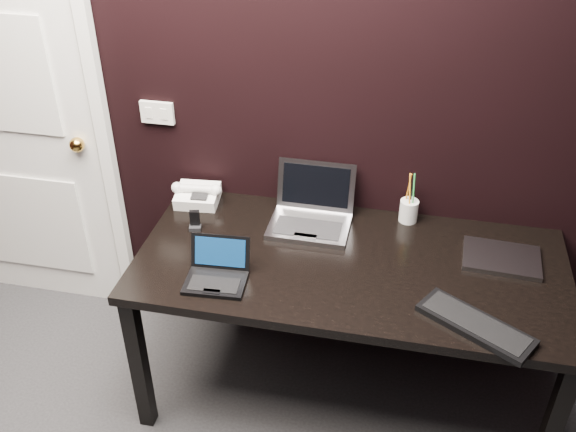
% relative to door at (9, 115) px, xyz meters
% --- Properties ---
extents(wall_back, '(4.00, 0.00, 4.00)m').
position_rel_door_xyz_m(wall_back, '(1.35, 0.02, 0.26)').
color(wall_back, black).
rests_on(wall_back, ground).
extents(door, '(0.99, 0.10, 2.14)m').
position_rel_door_xyz_m(door, '(0.00, 0.00, 0.00)').
color(door, white).
rests_on(door, ground).
extents(wall_switch, '(0.15, 0.02, 0.10)m').
position_rel_door_xyz_m(wall_switch, '(0.73, 0.01, 0.08)').
color(wall_switch, silver).
rests_on(wall_switch, wall_back).
extents(desk, '(1.70, 0.80, 0.74)m').
position_rel_door_xyz_m(desk, '(1.65, -0.38, -0.38)').
color(desk, black).
rests_on(desk, ground).
extents(netbook, '(0.24, 0.22, 0.15)m').
position_rel_door_xyz_m(netbook, '(1.17, -0.59, -0.27)').
color(netbook, black).
rests_on(netbook, desk).
extents(silver_laptop, '(0.34, 0.31, 0.23)m').
position_rel_door_xyz_m(silver_laptop, '(1.45, -0.15, -0.26)').
color(silver_laptop, '#A1A0A6').
rests_on(silver_laptop, desk).
extents(ext_keyboard, '(0.42, 0.33, 0.03)m').
position_rel_door_xyz_m(ext_keyboard, '(2.12, -0.66, -0.29)').
color(ext_keyboard, black).
rests_on(ext_keyboard, desk).
extents(closed_laptop, '(0.31, 0.23, 0.02)m').
position_rel_door_xyz_m(closed_laptop, '(2.23, -0.24, -0.29)').
color(closed_laptop, gray).
rests_on(closed_laptop, desk).
extents(desk_phone, '(0.23, 0.19, 0.11)m').
position_rel_door_xyz_m(desk_phone, '(0.92, -0.09, -0.26)').
color(desk_phone, white).
rests_on(desk_phone, desk).
extents(mobile_phone, '(0.06, 0.05, 0.09)m').
position_rel_door_xyz_m(mobile_phone, '(0.97, -0.28, -0.27)').
color(mobile_phone, black).
rests_on(mobile_phone, desk).
extents(pen_cup, '(0.08, 0.08, 0.23)m').
position_rel_door_xyz_m(pen_cup, '(1.85, -0.04, -0.25)').
color(pen_cup, silver).
rests_on(pen_cup, desk).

